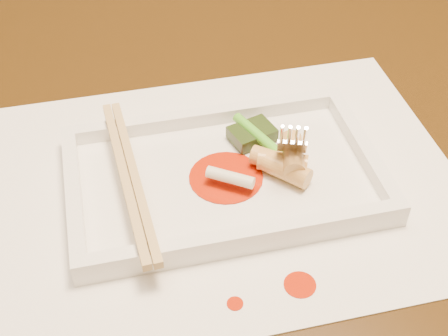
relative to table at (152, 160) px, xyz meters
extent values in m
cube|color=black|center=(0.00, 0.00, 0.08)|extent=(1.40, 0.90, 0.04)
cylinder|color=black|center=(0.62, 0.37, -0.29)|extent=(0.07, 0.07, 0.71)
cube|color=white|center=(0.05, -0.15, 0.10)|extent=(0.40, 0.30, 0.00)
cylinder|color=#BB2005|center=(0.08, -0.27, 0.10)|extent=(0.02, 0.02, 0.00)
cylinder|color=#BB2005|center=(0.03, -0.27, 0.10)|extent=(0.01, 0.01, 0.00)
cube|color=white|center=(0.05, -0.15, 0.11)|extent=(0.26, 0.16, 0.01)
cube|color=white|center=(0.05, -0.08, 0.12)|extent=(0.26, 0.01, 0.01)
cube|color=white|center=(0.05, -0.23, 0.12)|extent=(0.26, 0.01, 0.01)
cube|color=white|center=(-0.08, -0.15, 0.12)|extent=(0.01, 0.14, 0.01)
cube|color=white|center=(0.17, -0.15, 0.12)|extent=(0.01, 0.14, 0.01)
cube|color=black|center=(0.08, -0.11, 0.12)|extent=(0.04, 0.04, 0.01)
cylinder|color=#EAEACC|center=(0.05, -0.17, 0.12)|extent=(0.04, 0.03, 0.01)
cylinder|color=green|center=(0.09, -0.13, 0.12)|extent=(0.04, 0.08, 0.01)
cube|color=tan|center=(-0.04, -0.15, 0.13)|extent=(0.02, 0.19, 0.01)
cube|color=tan|center=(-0.03, -0.15, 0.13)|extent=(0.02, 0.19, 0.01)
cylinder|color=#BB2005|center=(0.05, -0.16, 0.11)|extent=(0.06, 0.06, 0.00)
cylinder|color=#DBB866|center=(0.09, -0.16, 0.12)|extent=(0.04, 0.04, 0.02)
cylinder|color=#DBB866|center=(0.10, -0.17, 0.12)|extent=(0.04, 0.04, 0.02)
cylinder|color=#DBB866|center=(0.11, -0.16, 0.13)|extent=(0.03, 0.05, 0.02)
cylinder|color=#DBB866|center=(0.10, -0.16, 0.12)|extent=(0.05, 0.03, 0.02)
camera|label=1|loc=(-0.04, -0.52, 0.48)|focal=50.00mm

